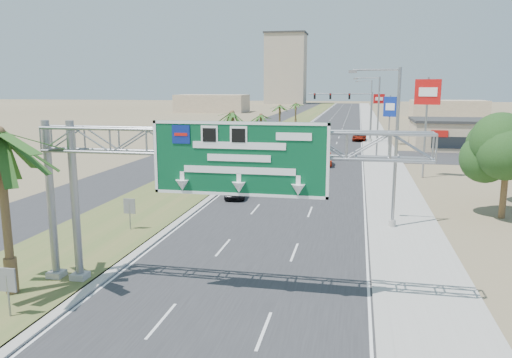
{
  "coord_description": "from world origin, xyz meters",
  "views": [
    {
      "loc": [
        5.1,
        -9.73,
        8.87
      ],
      "look_at": [
        0.11,
        14.82,
        4.2
      ],
      "focal_mm": 35.0,
      "sensor_mm": 36.0,
      "label": 1
    }
  ],
  "objects_px": {
    "sign_gantry": "(205,155)",
    "signal_mast": "(358,112)",
    "car_right_lane": "(359,137)",
    "store_building": "(478,135)",
    "pole_sign_red_far": "(379,102)",
    "car_mid_lane": "(324,159)",
    "pole_sign_red_near": "(427,99)",
    "car_left_lane": "(237,189)",
    "pole_sign_blue": "(390,109)",
    "car_far": "(314,135)"
  },
  "relations": [
    {
      "from": "car_far",
      "to": "pole_sign_blue",
      "type": "height_order",
      "value": "pole_sign_blue"
    },
    {
      "from": "car_left_lane",
      "to": "car_far",
      "type": "bearing_deg",
      "value": 83.11
    },
    {
      "from": "car_far",
      "to": "car_right_lane",
      "type": "bearing_deg",
      "value": -15.62
    },
    {
      "from": "store_building",
      "to": "car_far",
      "type": "xyz_separation_m",
      "value": [
        -24.0,
        8.93,
        -1.17
      ]
    },
    {
      "from": "car_right_lane",
      "to": "pole_sign_red_near",
      "type": "bearing_deg",
      "value": -77.13
    },
    {
      "from": "sign_gantry",
      "to": "car_right_lane",
      "type": "distance_m",
      "value": 64.51
    },
    {
      "from": "signal_mast",
      "to": "car_far",
      "type": "bearing_deg",
      "value": 157.64
    },
    {
      "from": "sign_gantry",
      "to": "car_right_lane",
      "type": "bearing_deg",
      "value": 84.14
    },
    {
      "from": "store_building",
      "to": "pole_sign_red_near",
      "type": "distance_m",
      "value": 27.83
    },
    {
      "from": "sign_gantry",
      "to": "pole_sign_red_near",
      "type": "distance_m",
      "value": 33.43
    },
    {
      "from": "sign_gantry",
      "to": "car_mid_lane",
      "type": "xyz_separation_m",
      "value": [
        2.56,
        36.9,
        -5.33
      ]
    },
    {
      "from": "car_mid_lane",
      "to": "pole_sign_red_far",
      "type": "relative_size",
      "value": 0.58
    },
    {
      "from": "signal_mast",
      "to": "car_left_lane",
      "type": "bearing_deg",
      "value": -102.26
    },
    {
      "from": "sign_gantry",
      "to": "pole_sign_red_near",
      "type": "height_order",
      "value": "pole_sign_red_near"
    },
    {
      "from": "car_far",
      "to": "pole_sign_red_far",
      "type": "distance_m",
      "value": 19.2
    },
    {
      "from": "car_right_lane",
      "to": "pole_sign_blue",
      "type": "distance_m",
      "value": 8.23
    },
    {
      "from": "car_left_lane",
      "to": "pole_sign_red_far",
      "type": "distance_m",
      "value": 62.83
    },
    {
      "from": "sign_gantry",
      "to": "pole_sign_blue",
      "type": "bearing_deg",
      "value": 79.51
    },
    {
      "from": "store_building",
      "to": "pole_sign_red_far",
      "type": "relative_size",
      "value": 2.36
    },
    {
      "from": "pole_sign_red_far",
      "to": "car_mid_lane",
      "type": "bearing_deg",
      "value": -99.9
    },
    {
      "from": "signal_mast",
      "to": "pole_sign_red_far",
      "type": "relative_size",
      "value": 1.35
    },
    {
      "from": "sign_gantry",
      "to": "pole_sign_red_near",
      "type": "relative_size",
      "value": 1.72
    },
    {
      "from": "sign_gantry",
      "to": "car_mid_lane",
      "type": "distance_m",
      "value": 37.37
    },
    {
      "from": "store_building",
      "to": "pole_sign_red_near",
      "type": "relative_size",
      "value": 1.85
    },
    {
      "from": "car_right_lane",
      "to": "car_far",
      "type": "xyz_separation_m",
      "value": [
        -7.5,
        1.05,
        0.18
      ]
    },
    {
      "from": "store_building",
      "to": "pole_sign_blue",
      "type": "height_order",
      "value": "pole_sign_blue"
    },
    {
      "from": "car_mid_lane",
      "to": "signal_mast",
      "type": "bearing_deg",
      "value": 74.45
    },
    {
      "from": "car_left_lane",
      "to": "sign_gantry",
      "type": "bearing_deg",
      "value": -84.43
    },
    {
      "from": "car_left_lane",
      "to": "pole_sign_blue",
      "type": "distance_m",
      "value": 42.95
    },
    {
      "from": "car_mid_lane",
      "to": "car_right_lane",
      "type": "relative_size",
      "value": 0.95
    },
    {
      "from": "pole_sign_red_near",
      "to": "car_right_lane",
      "type": "bearing_deg",
      "value": 100.43
    },
    {
      "from": "store_building",
      "to": "car_right_lane",
      "type": "relative_size",
      "value": 3.87
    },
    {
      "from": "store_building",
      "to": "car_right_lane",
      "type": "bearing_deg",
      "value": 154.48
    },
    {
      "from": "pole_sign_red_near",
      "to": "pole_sign_red_far",
      "type": "height_order",
      "value": "pole_sign_red_near"
    },
    {
      "from": "sign_gantry",
      "to": "signal_mast",
      "type": "distance_m",
      "value": 62.37
    },
    {
      "from": "store_building",
      "to": "car_right_lane",
      "type": "xyz_separation_m",
      "value": [
        -16.5,
        7.88,
        -1.35
      ]
    },
    {
      "from": "signal_mast",
      "to": "pole_sign_blue",
      "type": "height_order",
      "value": "signal_mast"
    },
    {
      "from": "signal_mast",
      "to": "car_right_lane",
      "type": "relative_size",
      "value": 2.21
    },
    {
      "from": "car_right_lane",
      "to": "pole_sign_blue",
      "type": "bearing_deg",
      "value": -46.44
    },
    {
      "from": "car_right_lane",
      "to": "pole_sign_red_far",
      "type": "bearing_deg",
      "value": 80.04
    },
    {
      "from": "pole_sign_red_far",
      "to": "car_left_lane",
      "type": "bearing_deg",
      "value": -102.22
    },
    {
      "from": "pole_sign_red_far",
      "to": "store_building",
      "type": "bearing_deg",
      "value": -61.35
    },
    {
      "from": "sign_gantry",
      "to": "car_left_lane",
      "type": "relative_size",
      "value": 4.22
    },
    {
      "from": "car_left_lane",
      "to": "pole_sign_red_near",
      "type": "bearing_deg",
      "value": 33.56
    },
    {
      "from": "car_left_lane",
      "to": "pole_sign_red_near",
      "type": "height_order",
      "value": "pole_sign_red_near"
    },
    {
      "from": "store_building",
      "to": "car_mid_lane",
      "type": "relative_size",
      "value": 4.08
    },
    {
      "from": "store_building",
      "to": "car_far",
      "type": "distance_m",
      "value": 25.64
    },
    {
      "from": "car_right_lane",
      "to": "pole_sign_blue",
      "type": "relative_size",
      "value": 0.62
    },
    {
      "from": "sign_gantry",
      "to": "signal_mast",
      "type": "bearing_deg",
      "value": 84.26
    },
    {
      "from": "signal_mast",
      "to": "car_mid_lane",
      "type": "distance_m",
      "value": 25.75
    }
  ]
}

